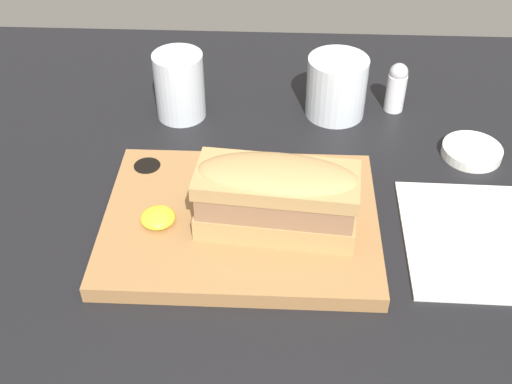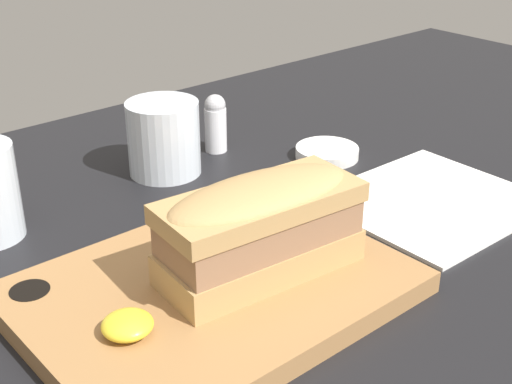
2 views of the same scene
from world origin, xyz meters
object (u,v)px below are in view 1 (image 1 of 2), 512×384
Objects in this scene: condiment_dish at (472,151)px; napkin at (497,240)px; sandwich at (277,194)px; wine_glass at (336,90)px; salt_shaker at (396,87)px; serving_board at (240,221)px; water_glass at (180,90)px.

napkin is at bearing -91.45° from condiment_dish.
sandwich is 25.33cm from napkin.
salt_shaker is at bearing 8.83° from wine_glass.
serving_board is 28.58cm from napkin.
water_glass is at bearing 113.18° from serving_board.
water_glass is 21.43cm from wine_glass.
salt_shaker is (8.41, 1.31, -0.09)cm from wine_glass.
sandwich is at bearing -146.83° from condiment_dish.
sandwich is at bearing -21.69° from serving_board.
napkin is 2.74× the size of condiment_dish.
salt_shaker is 0.95× the size of condiment_dish.
wine_glass is at bearing 124.03° from napkin.
wine_glass is at bearing -171.17° from salt_shaker.
condiment_dish is at bearing -50.10° from salt_shaker.
water_glass is 39.52cm from condiment_dish.
napkin is 2.89× the size of salt_shaker.
salt_shaker is (20.16, 25.23, 2.71)cm from serving_board.
napkin is at bearing -31.59° from water_glass.
condiment_dish is (38.59, -7.80, -3.39)cm from water_glass.
napkin is (16.81, -24.89, -3.57)cm from wine_glass.
napkin is at bearing 1.45° from sandwich.
sandwich reaches higher than condiment_dish.
sandwich is 1.88× the size of water_glass.
sandwich is 30.35cm from condiment_dish.
serving_board reaches higher than condiment_dish.
salt_shaker is at bearing 58.95° from sandwich.
water_glass is 1.23× the size of condiment_dish.
sandwich is 2.31× the size of condiment_dish.
salt_shaker is 14.04cm from condiment_dish.
water_glass is at bearing 148.41° from napkin.
wine_glass is 1.11× the size of condiment_dish.
sandwich is 0.84× the size of napkin.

